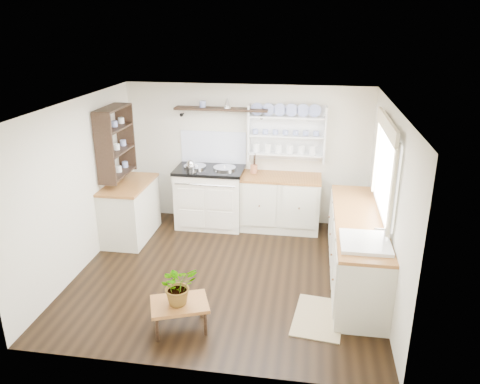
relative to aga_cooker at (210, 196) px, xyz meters
name	(u,v)px	position (x,y,z in m)	size (l,w,h in m)	color
floor	(227,273)	(0.56, -1.57, -0.50)	(4.00, 3.80, 0.01)	black
wall_back	(247,155)	(0.56, 0.33, 0.65)	(4.00, 0.02, 2.30)	beige
wall_right	(387,203)	(2.56, -1.57, 0.65)	(0.02, 3.80, 2.30)	beige
wall_left	(80,186)	(-1.44, -1.57, 0.65)	(0.02, 3.80, 2.30)	beige
ceiling	(225,105)	(0.56, -1.57, 1.80)	(4.00, 3.80, 0.01)	white
window	(385,167)	(2.51, -1.42, 1.06)	(0.08, 1.55, 1.22)	white
aga_cooker	(210,196)	(0.00, 0.00, 0.00)	(1.11, 0.77, 1.02)	white
back_cabinets	(281,202)	(1.16, 0.03, -0.04)	(1.27, 0.63, 0.90)	beige
right_cabinets	(356,249)	(2.26, -1.47, -0.04)	(0.62, 2.43, 0.90)	beige
belfast_sink	(364,252)	(2.26, -2.22, 0.30)	(0.55, 0.60, 0.45)	white
left_cabinets	(130,210)	(-1.14, -0.67, -0.04)	(0.62, 1.13, 0.90)	beige
plate_rack	(287,133)	(1.21, 0.29, 1.05)	(1.20, 0.22, 0.90)	white
high_shelf	(221,110)	(0.16, 0.21, 1.41)	(1.50, 0.29, 0.16)	black
left_shelving	(115,142)	(-1.28, -0.67, 1.05)	(0.28, 0.80, 1.05)	black
kettle	(191,167)	(-0.28, -0.12, 0.53)	(0.17, 0.17, 0.21)	silver
utensil_crock	(254,169)	(0.71, 0.11, 0.47)	(0.12, 0.12, 0.13)	#A15D3B
center_table	(179,306)	(0.27, -2.85, -0.21)	(0.74, 0.64, 0.34)	brown
potted_plant	(178,285)	(0.27, -2.85, 0.06)	(0.40, 0.35, 0.45)	#3F7233
floor_rug	(318,317)	(1.80, -2.41, -0.50)	(0.55, 0.85, 0.02)	olive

